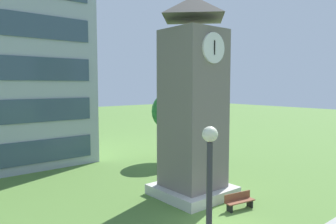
% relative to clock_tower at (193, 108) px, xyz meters
% --- Properties ---
extents(clock_tower, '(4.19, 4.19, 11.95)m').
position_rel_clock_tower_xyz_m(clock_tower, '(0.00, 0.00, 0.00)').
color(clock_tower, slate).
rests_on(clock_tower, ground).
extents(park_bench, '(1.86, 0.81, 0.88)m').
position_rel_clock_tower_xyz_m(park_bench, '(0.43, -3.22, -4.94)').
color(park_bench, brown).
rests_on(park_bench, ground).
extents(street_lamp, '(0.36, 0.36, 5.85)m').
position_rel_clock_tower_xyz_m(street_lamp, '(-8.10, -8.90, -1.77)').
color(street_lamp, '#333338').
rests_on(street_lamp, ground).
extents(tree_near_tower, '(3.52, 3.52, 6.17)m').
position_rel_clock_tower_xyz_m(tree_near_tower, '(5.05, 8.02, -1.01)').
color(tree_near_tower, '#513823').
rests_on(tree_near_tower, ground).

